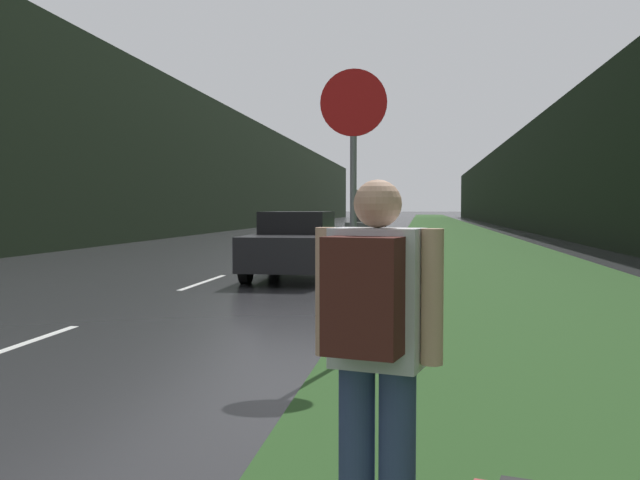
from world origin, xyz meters
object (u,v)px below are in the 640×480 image
(stop_sign, at_px, (353,182))
(car_passing_near, at_px, (296,244))
(car_passing_far, at_px, (366,226))
(hitchhiker_with_backpack, at_px, (375,344))
(delivery_truck, at_px, (367,205))

(stop_sign, bearing_deg, car_passing_near, 104.49)
(car_passing_near, bearing_deg, car_passing_far, -90.00)
(hitchhiker_with_backpack, height_order, car_passing_far, hitchhiker_with_backpack)
(stop_sign, height_order, delivery_truck, delivery_truck)
(stop_sign, distance_m, car_passing_far, 28.75)
(car_passing_far, bearing_deg, car_passing_near, 90.00)
(stop_sign, height_order, car_passing_near, stop_sign)
(stop_sign, bearing_deg, delivery_truck, 94.36)
(stop_sign, distance_m, car_passing_near, 8.57)
(stop_sign, bearing_deg, car_passing_far, 94.24)
(stop_sign, relative_size, hitchhiker_with_backpack, 1.76)
(stop_sign, xyz_separation_m, car_passing_far, (-2.13, 28.65, -1.21))
(hitchhiker_with_backpack, height_order, delivery_truck, delivery_truck)
(delivery_truck, bearing_deg, hitchhiker_with_backpack, -85.50)
(hitchhiker_with_backpack, distance_m, car_passing_far, 32.82)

